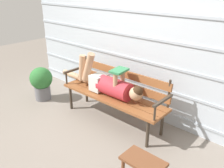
% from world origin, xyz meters
% --- Properties ---
extents(ground_plane, '(12.00, 12.00, 0.00)m').
position_xyz_m(ground_plane, '(0.00, 0.00, 0.00)').
color(ground_plane, gray).
extents(house_siding, '(4.78, 0.08, 2.48)m').
position_xyz_m(house_siding, '(0.00, 0.60, 1.24)').
color(house_siding, '#B2BCC6').
rests_on(house_siding, ground).
extents(park_bench, '(1.74, 0.47, 0.83)m').
position_xyz_m(park_bench, '(-0.00, 0.15, 0.47)').
color(park_bench, brown).
rests_on(park_bench, ground).
extents(reclining_person, '(1.73, 0.27, 0.60)m').
position_xyz_m(reclining_person, '(-0.09, 0.08, 0.60)').
color(reclining_person, '#B72D38').
extents(footstool, '(0.42, 0.25, 0.38)m').
position_xyz_m(footstool, '(1.12, -0.71, 0.30)').
color(footstool, brown).
rests_on(footstool, ground).
extents(potted_plant, '(0.40, 0.40, 0.61)m').
position_xyz_m(potted_plant, '(-1.44, -0.21, 0.34)').
color(potted_plant, slate).
rests_on(potted_plant, ground).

